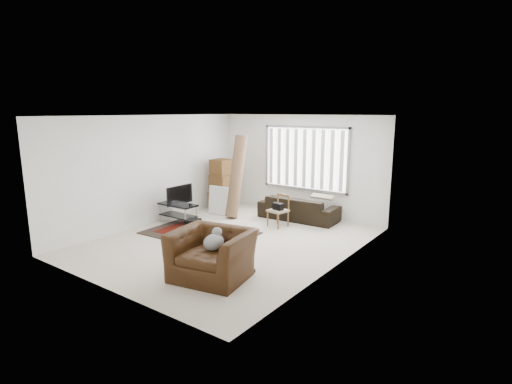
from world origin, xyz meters
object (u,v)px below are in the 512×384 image
tv_stand (178,209)px  moving_boxes (222,187)px  sofa (299,205)px  armchair (212,251)px  side_chair (279,209)px

tv_stand → moving_boxes: moving_boxes is taller
sofa → armchair: bearing=96.9°
tv_stand → side_chair: 2.54m
side_chair → armchair: armchair is taller
sofa → side_chair: bearing=81.5°
tv_stand → armchair: (2.97, -1.99, 0.11)m
sofa → moving_boxes: bearing=7.8°
tv_stand → moving_boxes: bearing=90.4°
moving_boxes → sofa: 2.34m
moving_boxes → tv_stand: bearing=-89.6°
side_chair → sofa: bearing=94.0°
armchair → tv_stand: bearing=134.8°
side_chair → moving_boxes: bearing=179.1°
moving_boxes → armchair: size_ratio=0.99×
tv_stand → sofa: size_ratio=0.49×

